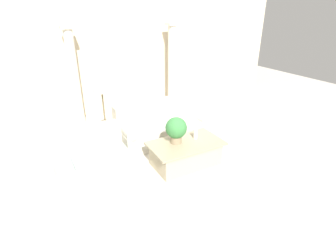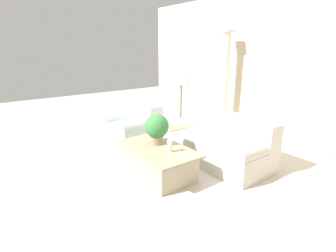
# 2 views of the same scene
# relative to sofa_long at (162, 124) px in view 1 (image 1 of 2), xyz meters

# --- Properties ---
(ground_plane) EXTENTS (16.00, 16.00, 0.00)m
(ground_plane) POSITION_rel_sofa_long_xyz_m (0.02, -0.80, -0.33)
(ground_plane) COLOR beige
(wall_back) EXTENTS (10.00, 0.06, 3.20)m
(wall_back) POSITION_rel_sofa_long_xyz_m (0.02, 2.17, 1.27)
(wall_back) COLOR beige
(wall_back) RESTS_ON ground_plane
(sofa_long) EXTENTS (2.01, 0.90, 0.82)m
(sofa_long) POSITION_rel_sofa_long_xyz_m (0.00, 0.00, 0.00)
(sofa_long) COLOR beige
(sofa_long) RESTS_ON ground_plane
(loveseat) EXTENTS (1.19, 0.90, 0.82)m
(loveseat) POSITION_rel_sofa_long_xyz_m (-1.75, -0.73, 0.01)
(loveseat) COLOR silver
(loveseat) RESTS_ON ground_plane
(coffee_table) EXTENTS (1.34, 0.77, 0.46)m
(coffee_table) POSITION_rel_sofa_long_xyz_m (-0.13, -1.19, -0.10)
(coffee_table) COLOR tan
(coffee_table) RESTS_ON ground_plane
(potted_plant) EXTENTS (0.39, 0.39, 0.49)m
(potted_plant) POSITION_rel_sofa_long_xyz_m (-0.28, -1.10, 0.40)
(potted_plant) COLOR #937F60
(potted_plant) RESTS_ON coffee_table
(pillar_candle) EXTENTS (0.08, 0.08, 0.19)m
(pillar_candle) POSITION_rel_sofa_long_xyz_m (0.12, -1.13, 0.22)
(pillar_candle) COLOR silver
(pillar_candle) RESTS_ON coffee_table
(floor_lamp) EXTENTS (0.36, 0.36, 1.45)m
(floor_lamp) POSITION_rel_sofa_long_xyz_m (-1.22, 0.15, 0.91)
(floor_lamp) COLOR brown
(floor_lamp) RESTS_ON ground_plane
(column_left) EXTENTS (0.30, 0.30, 2.34)m
(column_left) POSITION_rel_sofa_long_xyz_m (-1.45, 1.72, 0.87)
(column_left) COLOR silver
(column_left) RESTS_ON ground_plane
(column_right) EXTENTS (0.30, 0.30, 2.34)m
(column_right) POSITION_rel_sofa_long_xyz_m (1.20, 1.72, 0.87)
(column_right) COLOR silver
(column_right) RESTS_ON ground_plane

